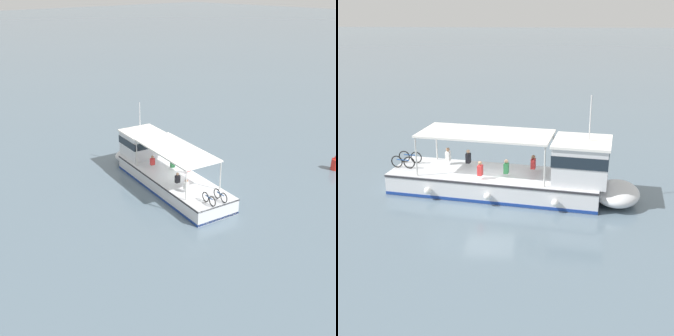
{
  "view_description": "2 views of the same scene",
  "coord_description": "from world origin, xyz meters",
  "views": [
    {
      "loc": [
        20.1,
        20.79,
        13.92
      ],
      "look_at": [
        0.99,
        -0.78,
        1.4
      ],
      "focal_mm": 46.57,
      "sensor_mm": 36.0,
      "label": 1
    },
    {
      "loc": [
        -21.49,
        -2.44,
        9.23
      ],
      "look_at": [
        0.99,
        -0.78,
        1.4
      ],
      "focal_mm": 49.95,
      "sensor_mm": 36.0,
      "label": 2
    }
  ],
  "objects": [
    {
      "name": "ferry_main",
      "position": [
        0.81,
        -1.78,
        1.02
      ],
      "size": [
        5.17,
        13.04,
        5.32
      ],
      "color": "silver",
      "rests_on": "ground"
    },
    {
      "name": "channel_buoy",
      "position": [
        -10.9,
        5.85,
        0.57
      ],
      "size": [
        0.7,
        0.7,
        1.4
      ],
      "color": "red",
      "rests_on": "ground"
    },
    {
      "name": "ground_plane",
      "position": [
        0.0,
        0.0,
        0.0
      ],
      "size": [
        400.0,
        400.0,
        0.0
      ],
      "primitive_type": "plane",
      "color": "slate"
    }
  ]
}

